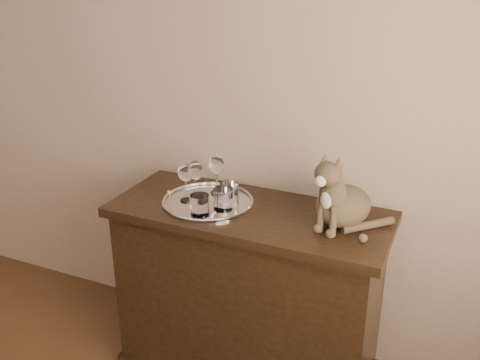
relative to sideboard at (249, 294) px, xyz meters
The scene contains 10 objects.
wall_back 1.15m from the sideboard, 152.68° to the left, with size 4.00×0.10×2.70m, color tan.
sideboard is the anchor object (origin of this frame).
tray 0.47m from the sideboard, behind, with size 0.40×0.40×0.01m, color silver.
wine_glass_b 0.57m from the sideboard, 155.68° to the left, with size 0.07×0.07×0.18m, color silver, non-canonical shape.
wine_glass_c 0.59m from the sideboard, behind, with size 0.07×0.07×0.17m, color silver, non-canonical shape.
wine_glass_d 0.58m from the sideboard, behind, with size 0.07×0.07×0.18m, color silver, non-canonical shape.
tumbler_a 0.49m from the sideboard, 152.85° to the right, with size 0.08×0.08×0.09m, color white.
tumbler_b 0.52m from the sideboard, 138.72° to the right, with size 0.08×0.08×0.09m, color silver.
tumbler_c 0.49m from the sideboard, behind, with size 0.08×0.08×0.09m, color silver.
cat 0.70m from the sideboard, ahead, with size 0.32×0.30×0.32m, color #4B3D2D, non-canonical shape.
Camera 1 is at (1.40, 0.04, 1.83)m, focal length 40.00 mm.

